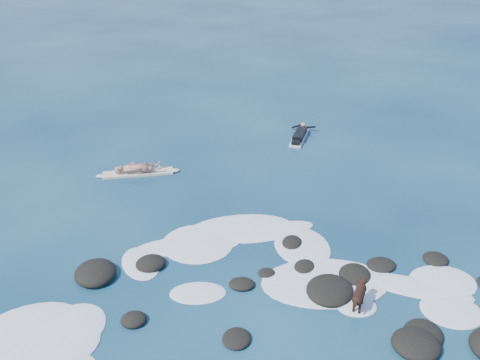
{
  "coord_description": "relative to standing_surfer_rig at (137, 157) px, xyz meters",
  "views": [
    {
      "loc": [
        -0.77,
        -12.89,
        9.69
      ],
      "look_at": [
        0.04,
        4.0,
        0.9
      ],
      "focal_mm": 40.0,
      "sensor_mm": 36.0,
      "label": 1
    }
  ],
  "objects": [
    {
      "name": "ground",
      "position": [
        3.94,
        -6.43,
        -0.75
      ],
      "size": [
        160.0,
        160.0,
        0.0
      ],
      "primitive_type": "plane",
      "color": "#0A2642",
      "rests_on": "ground"
    },
    {
      "name": "reef_rocks",
      "position": [
        7.1,
        -8.88,
        -0.64
      ],
      "size": [
        12.96,
        7.59,
        0.61
      ],
      "color": "black",
      "rests_on": "ground"
    },
    {
      "name": "breaking_foam",
      "position": [
        3.43,
        -6.97,
        -0.74
      ],
      "size": [
        14.01,
        8.2,
        0.12
      ],
      "color": "white",
      "rests_on": "ground"
    },
    {
      "name": "standing_surfer_rig",
      "position": [
        0.0,
        0.0,
        0.0
      ],
      "size": [
        3.35,
        0.9,
        1.9
      ],
      "rotation": [
        0.0,
        0.0,
        0.12
      ],
      "color": "beige",
      "rests_on": "ground"
    },
    {
      "name": "paddling_surfer_rig",
      "position": [
        7.04,
        3.4,
        -0.6
      ],
      "size": [
        1.51,
        2.59,
        0.46
      ],
      "rotation": [
        0.0,
        0.0,
        1.23
      ],
      "color": "white",
      "rests_on": "ground"
    },
    {
      "name": "dog",
      "position": [
        6.88,
        -8.31,
        -0.27
      ],
      "size": [
        0.61,
        1.07,
        0.73
      ],
      "rotation": [
        0.0,
        0.0,
        1.14
      ],
      "color": "black",
      "rests_on": "ground"
    }
  ]
}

